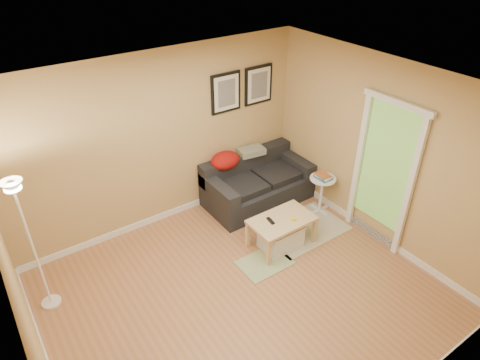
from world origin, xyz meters
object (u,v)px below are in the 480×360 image
Objects in this scene: sofa at (258,181)px; book_stack at (323,176)px; storage_bin at (281,236)px; floor_lamp at (34,251)px; side_table at (321,195)px; coffee_table at (281,232)px.

sofa is 6.87× the size of book_stack.
sofa is 2.96× the size of storage_bin.
side_table is at bearing -6.80° from floor_lamp.
storage_bin is (-0.03, -0.03, -0.05)m from coffee_table.
floor_lamp is (-4.02, 0.48, 0.53)m from side_table.
floor_lamp is (-4.02, 0.48, 0.18)m from book_stack.
sofa reaches higher than book_stack.
floor_lamp is at bearing 165.17° from storage_bin.
sofa is 3.43m from floor_lamp.
sofa is 1.19m from storage_bin.
floor_lamp reaches higher than side_table.
book_stack is at bearing -6.82° from floor_lamp.
floor_lamp is (-2.96, 0.78, 0.66)m from storage_bin.
coffee_table is at bearing 44.06° from storage_bin.
coffee_table is (-0.38, -1.06, -0.15)m from sofa.
side_table is at bearing 16.08° from storage_bin.
side_table is (0.64, -0.79, -0.07)m from sofa.
sofa is 1.90× the size of coffee_table.
sofa is at bearing 69.11° from storage_bin.
sofa is at bearing 129.00° from side_table.
side_table is 0.35× the size of floor_lamp.
sofa is at bearing 79.67° from coffee_table.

